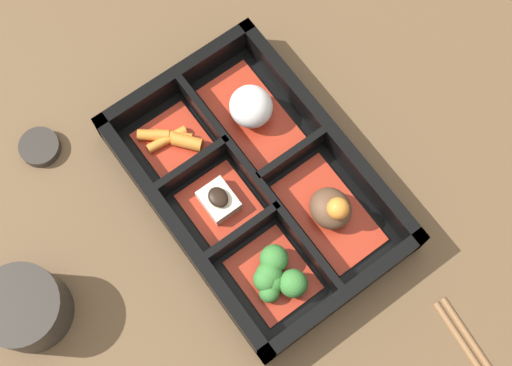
% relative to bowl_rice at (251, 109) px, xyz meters
% --- Properties ---
extents(ground_plane, '(3.00, 3.00, 0.00)m').
position_rel_bowl_rice_xyz_m(ground_plane, '(0.07, -0.05, -0.03)').
color(ground_plane, brown).
extents(bento_base, '(0.32, 0.21, 0.01)m').
position_rel_bowl_rice_xyz_m(bento_base, '(0.07, -0.05, -0.03)').
color(bento_base, black).
rests_on(bento_base, ground_plane).
extents(bento_rim, '(0.32, 0.21, 0.05)m').
position_rel_bowl_rice_xyz_m(bento_rim, '(0.07, -0.05, -0.01)').
color(bento_rim, black).
rests_on(bento_rim, ground_plane).
extents(bowl_rice, '(0.12, 0.07, 0.05)m').
position_rel_bowl_rice_xyz_m(bowl_rice, '(0.00, 0.00, 0.00)').
color(bowl_rice, '#B22D19').
rests_on(bowl_rice, bento_base).
extents(bowl_stew, '(0.12, 0.07, 0.05)m').
position_rel_bowl_rice_xyz_m(bowl_stew, '(0.14, 0.00, -0.00)').
color(bowl_stew, '#B22D19').
rests_on(bowl_stew, bento_base).
extents(bowl_carrots, '(0.07, 0.07, 0.02)m').
position_rel_bowl_rice_xyz_m(bowl_carrots, '(-0.03, -0.09, -0.01)').
color(bowl_carrots, '#B22D19').
rests_on(bowl_carrots, bento_base).
extents(bowl_tofu, '(0.07, 0.07, 0.03)m').
position_rel_bowl_rice_xyz_m(bowl_tofu, '(0.06, -0.09, -0.01)').
color(bowl_tofu, '#B22D19').
rests_on(bowl_tofu, bento_base).
extents(bowl_greens, '(0.08, 0.07, 0.04)m').
position_rel_bowl_rice_xyz_m(bowl_greens, '(0.16, -0.09, -0.00)').
color(bowl_greens, '#B22D19').
rests_on(bowl_greens, bento_base).
extents(tea_cup, '(0.08, 0.08, 0.06)m').
position_rel_bowl_rice_xyz_m(tea_cup, '(0.04, -0.31, 0.00)').
color(tea_cup, '#2D2823').
rests_on(tea_cup, ground_plane).
extents(sauce_dish, '(0.05, 0.05, 0.01)m').
position_rel_bowl_rice_xyz_m(sauce_dish, '(-0.11, -0.21, -0.02)').
color(sauce_dish, '#2D2823').
rests_on(sauce_dish, ground_plane).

